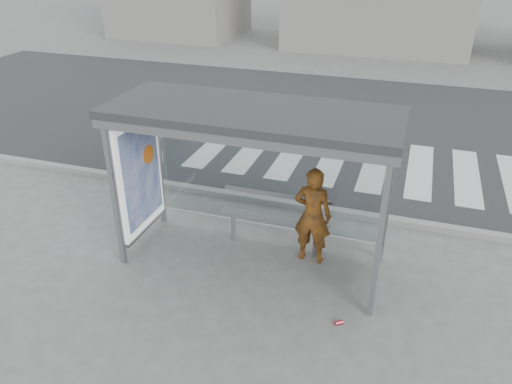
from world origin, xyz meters
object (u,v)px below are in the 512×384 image
person (313,216)px  bench (274,218)px  soda_can (339,322)px  bus_shelter (230,146)px

person → bench: person is taller
bench → soda_can: bearing=-47.7°
bus_shelter → person: (1.26, 0.29, -1.15)m
bus_shelter → soda_can: (1.99, -1.11, -1.95)m
bus_shelter → soda_can: bus_shelter is taller
bench → soda_can: bench is taller
bus_shelter → bench: bus_shelter is taller
bench → bus_shelter: bearing=-143.3°
person → bench: bearing=-9.4°
bus_shelter → bench: bearing=36.7°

